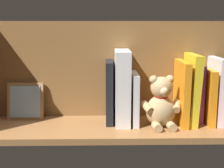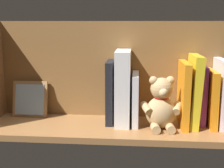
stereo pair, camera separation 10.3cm
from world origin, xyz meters
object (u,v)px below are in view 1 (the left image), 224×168
(teddy_bear, at_px, (161,104))
(picture_frame_leaning, at_px, (25,101))
(book_0, at_px, (224,98))
(dictionary_thick_white, at_px, (122,87))

(teddy_bear, distance_m, picture_frame_leaning, 0.51)
(book_0, bearing_deg, dictionary_thick_white, -1.29)
(book_0, height_order, dictionary_thick_white, dictionary_thick_white)
(book_0, distance_m, dictionary_thick_white, 0.37)
(book_0, height_order, picture_frame_leaning, book_0)
(book_0, distance_m, teddy_bear, 0.24)
(dictionary_thick_white, bearing_deg, picture_frame_leaning, -7.80)
(picture_frame_leaning, bearing_deg, book_0, 175.45)
(book_0, distance_m, picture_frame_leaning, 0.74)
(teddy_bear, distance_m, dictionary_thick_white, 0.15)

